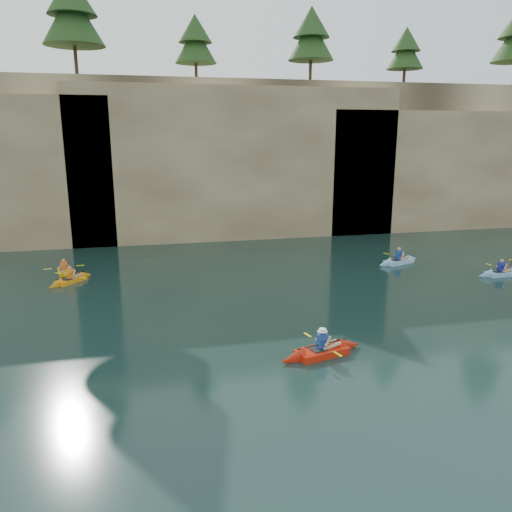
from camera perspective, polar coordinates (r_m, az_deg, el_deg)
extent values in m
plane|color=black|center=(16.90, 6.80, -13.44)|extent=(160.00, 160.00, 0.00)
cube|color=tan|center=(44.43, -6.41, 11.52)|extent=(70.00, 16.00, 12.00)
cube|color=tan|center=(37.45, -1.92, 10.72)|extent=(24.00, 2.40, 11.40)
cube|color=tan|center=(45.80, 23.80, 9.16)|extent=(26.00, 2.40, 9.84)
cube|color=black|center=(36.57, -10.95, 3.94)|extent=(3.50, 1.00, 3.20)
cube|color=black|center=(39.51, 9.82, 5.66)|extent=(5.00, 1.00, 4.50)
cube|color=red|center=(18.27, 7.52, -10.77)|extent=(2.72, 1.42, 0.30)
cone|color=red|center=(18.94, 10.61, -9.97)|extent=(1.08, 0.98, 0.78)
cone|color=red|center=(17.65, 4.19, -11.59)|extent=(1.08, 0.98, 0.78)
cube|color=black|center=(18.14, 7.13, -10.53)|extent=(0.65, 0.61, 0.04)
cube|color=#1B3C96|center=(18.10, 7.56, -9.60)|extent=(0.38, 0.29, 0.49)
sphere|color=tan|center=(17.97, 7.60, -8.57)|extent=(0.21, 0.21, 0.21)
cylinder|color=black|center=(18.15, 7.55, -9.94)|extent=(2.01, 0.54, 0.04)
cube|color=#FFFB15|center=(18.86, 5.91, -8.95)|extent=(0.18, 0.43, 0.02)
cube|color=#FFFB15|center=(17.46, 9.32, -11.00)|extent=(0.18, 0.43, 0.02)
cylinder|color=white|center=(17.95, 7.60, -8.45)|extent=(0.35, 0.35, 0.10)
cube|color=orange|center=(28.36, -20.41, -2.59)|extent=(2.01, 2.18, 0.25)
cone|color=orange|center=(29.05, -18.87, -2.09)|extent=(1.03, 1.05, 0.68)
cone|color=orange|center=(27.69, -22.02, -3.13)|extent=(1.03, 1.05, 0.68)
cube|color=black|center=(28.24, -20.65, -2.49)|extent=(0.68, 0.69, 0.04)
cube|color=orange|center=(28.27, -20.47, -1.90)|extent=(0.35, 0.36, 0.45)
sphere|color=tan|center=(28.19, -20.52, -1.27)|extent=(0.19, 0.19, 0.19)
cylinder|color=black|center=(28.29, -20.45, -2.08)|extent=(1.32, 1.55, 0.04)
cube|color=#FFFB15|center=(28.95, -21.66, -1.84)|extent=(0.37, 0.33, 0.02)
cube|color=#FFFB15|center=(27.65, -19.19, -2.33)|extent=(0.37, 0.33, 0.02)
cube|color=#80ADD7|center=(31.03, 26.16, -1.78)|extent=(2.33, 0.90, 0.26)
cone|color=#80ADD7|center=(30.31, 24.67, -1.96)|extent=(0.86, 0.76, 0.71)
cube|color=black|center=(30.91, 25.97, -1.63)|extent=(0.58, 0.48, 0.04)
cube|color=navy|center=(30.94, 26.23, -1.11)|extent=(0.34, 0.23, 0.47)
sphere|color=tan|center=(30.86, 26.30, -0.50)|extent=(0.20, 0.20, 0.20)
cylinder|color=black|center=(30.97, 26.21, -1.30)|extent=(2.09, 0.19, 0.04)
cube|color=#FFFB15|center=(31.63, 25.05, -0.88)|extent=(0.11, 0.42, 0.02)
cube|color=#FFFB15|center=(33.55, 27.26, -0.38)|extent=(0.43, 0.12, 0.02)
cube|color=gold|center=(30.21, -21.03, -1.68)|extent=(1.10, 2.13, 0.24)
cone|color=gold|center=(29.29, -20.87, -2.14)|extent=(0.79, 0.84, 0.65)
cone|color=gold|center=(31.14, -21.19, -1.25)|extent=(0.79, 0.84, 0.65)
cube|color=black|center=(30.34, -21.07, -1.45)|extent=(0.52, 0.62, 0.04)
cube|color=#FF5B15|center=(30.13, -21.09, -1.06)|extent=(0.25, 0.33, 0.44)
sphere|color=tan|center=(30.06, -21.14, -0.48)|extent=(0.18, 0.18, 0.18)
cylinder|color=black|center=(30.15, -21.08, -1.21)|extent=(0.45, 1.89, 0.04)
cube|color=#FFFB15|center=(30.22, -19.45, -1.04)|extent=(0.43, 0.17, 0.02)
cube|color=#FFFB15|center=(30.11, -22.71, -1.38)|extent=(0.43, 0.17, 0.02)
cube|color=#8BB8E8|center=(31.64, 15.95, -0.58)|extent=(2.64, 1.57, 0.28)
cone|color=#8BB8E8|center=(32.52, 17.35, -0.30)|extent=(1.09, 1.01, 0.75)
cone|color=#8BB8E8|center=(30.79, 14.47, -0.88)|extent=(1.09, 1.01, 0.75)
cube|color=black|center=(31.51, 15.78, -0.42)|extent=(0.67, 0.63, 0.04)
cube|color=navy|center=(31.55, 16.00, 0.13)|extent=(0.40, 0.32, 0.50)
sphere|color=tan|center=(31.47, 16.04, 0.77)|extent=(0.21, 0.21, 0.21)
cylinder|color=black|center=(31.58, 15.98, -0.09)|extent=(2.11, 0.77, 0.04)
cube|color=#FFFB15|center=(32.24, 14.65, 0.28)|extent=(0.21, 0.42, 0.02)
cube|color=#FFFB15|center=(30.94, 17.37, -0.47)|extent=(0.21, 0.42, 0.02)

